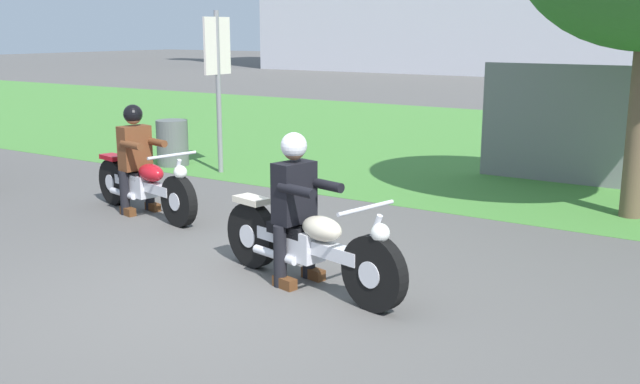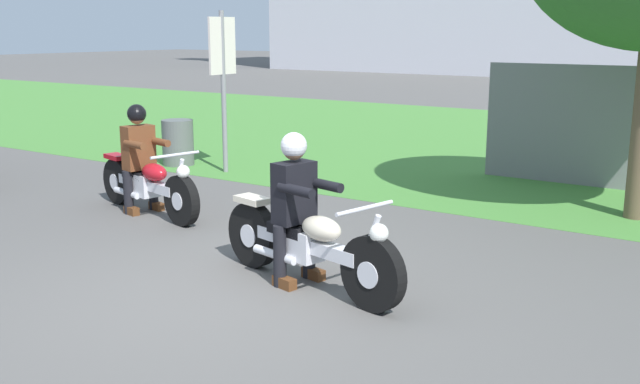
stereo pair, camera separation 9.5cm
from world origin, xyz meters
The scene contains 8 objects.
ground centered at (0.00, 0.00, 0.00)m, with size 120.00×120.00×0.00m, color #565451.
grass_verge centered at (0.00, 9.89, 0.00)m, with size 60.00×12.00×0.01m, color #478438.
motorcycle_lead centered at (0.46, 0.67, 0.40)m, with size 2.23×0.79×0.88m.
rider_lead centered at (0.30, 0.71, 0.82)m, with size 0.62×0.54×1.40m.
motorcycle_follow centered at (-2.76, 1.74, 0.38)m, with size 2.14×0.78×0.86m.
rider_follow centered at (-2.93, 1.78, 0.81)m, with size 0.62×0.54×1.39m.
trash_can centered at (-4.93, 4.45, 0.39)m, with size 0.54×0.54×0.79m, color #595E5B.
sign_banner centered at (-3.81, 4.41, 1.72)m, with size 0.08×0.60×2.60m.
Camera 2 is at (4.08, -4.50, 2.30)m, focal length 40.80 mm.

